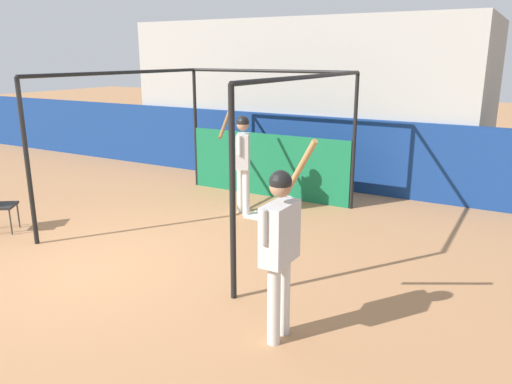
% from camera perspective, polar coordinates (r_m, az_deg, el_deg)
% --- Properties ---
extents(ground_plane, '(60.00, 60.00, 0.00)m').
position_cam_1_polar(ground_plane, '(7.18, -18.62, -8.41)').
color(ground_plane, '#A8754C').
extents(outfield_wall, '(24.00, 0.12, 1.54)m').
position_cam_1_polar(outfield_wall, '(11.30, 2.69, 5.02)').
color(outfield_wall, navy).
rests_on(outfield_wall, ground).
extents(bleacher_section, '(8.15, 4.00, 3.62)m').
position_cam_1_polar(bleacher_section, '(13.03, 6.97, 10.90)').
color(bleacher_section, '#9E9E99').
rests_on(bleacher_section, ground).
extents(batting_cage, '(3.65, 4.22, 2.53)m').
position_cam_1_polar(batting_cage, '(9.40, -0.80, 5.28)').
color(batting_cage, black).
rests_on(batting_cage, ground).
extents(home_plate, '(0.44, 0.44, 0.02)m').
position_cam_1_polar(home_plate, '(8.97, 0.47, -2.74)').
color(home_plate, white).
rests_on(home_plate, ground).
extents(player_batter, '(0.73, 0.78, 1.96)m').
position_cam_1_polar(player_batter, '(8.88, -1.55, 4.23)').
color(player_batter, silver).
rests_on(player_batter, ground).
extents(player_waiting, '(0.51, 0.80, 2.04)m').
position_cam_1_polar(player_waiting, '(4.86, 2.77, -5.45)').
color(player_waiting, silver).
rests_on(player_waiting, ground).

